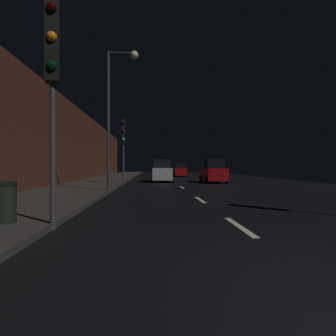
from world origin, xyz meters
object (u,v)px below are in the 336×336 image
at_px(car_parked_right_far, 213,172).
at_px(car_distant_taillights, 180,170).
at_px(trash_bin_curbside, 4,202).
at_px(traffic_light_far_left, 123,137).
at_px(streetlamp_overhead, 116,100).
at_px(car_approaching_headlights, 162,171).
at_px(traffic_light_near_left, 52,60).

relative_size(car_parked_right_far, car_distant_taillights, 1.05).
bearing_deg(trash_bin_curbside, car_parked_right_far, 64.02).
bearing_deg(car_distant_taillights, car_parked_right_far, -174.22).
relative_size(traffic_light_far_left, trash_bin_curbside, 5.46).
bearing_deg(streetlamp_overhead, car_parked_right_far, 51.57).
bearing_deg(car_approaching_headlights, traffic_light_near_left, -9.07).
bearing_deg(trash_bin_curbside, traffic_light_near_left, -8.95).
height_order(traffic_light_near_left, streetlamp_overhead, streetlamp_overhead).
xyz_separation_m(traffic_light_far_left, car_distant_taillights, (6.10, 17.88, -2.81)).
distance_m(traffic_light_near_left, streetlamp_overhead, 9.15).
bearing_deg(streetlamp_overhead, trash_bin_curbside, -99.47).
bearing_deg(trash_bin_curbside, car_approaching_headlights, 77.66).
relative_size(streetlamp_overhead, car_approaching_headlights, 1.84).
bearing_deg(car_parked_right_far, trash_bin_curbside, 154.02).
distance_m(traffic_light_far_left, car_distant_taillights, 19.10).
bearing_deg(car_distant_taillights, traffic_light_far_left, 161.15).
relative_size(car_approaching_headlights, car_parked_right_far, 1.02).
bearing_deg(traffic_light_near_left, streetlamp_overhead, 163.84).
bearing_deg(traffic_light_far_left, trash_bin_curbside, -9.38).
bearing_deg(car_distant_taillights, streetlamp_overhead, 166.34).
height_order(trash_bin_curbside, car_distant_taillights, car_distant_taillights).
distance_m(car_approaching_headlights, car_parked_right_far, 4.81).
xyz_separation_m(trash_bin_curbside, car_distant_taillights, (7.35, 33.02, 0.28)).
xyz_separation_m(traffic_light_far_left, car_approaching_headlights, (3.10, 4.72, -2.74)).
xyz_separation_m(traffic_light_near_left, car_approaching_headlights, (3.20, 20.04, -2.86)).
xyz_separation_m(streetlamp_overhead, trash_bin_curbside, (-1.48, -8.88, -4.44)).
bearing_deg(traffic_light_far_left, car_parked_right_far, 107.01).
distance_m(trash_bin_curbside, car_approaching_headlights, 20.33).
relative_size(traffic_light_far_left, streetlamp_overhead, 0.66).
bearing_deg(car_parked_right_far, car_distant_taillights, 5.78).
xyz_separation_m(car_approaching_headlights, car_parked_right_far, (4.51, -1.69, -0.02)).
height_order(traffic_light_near_left, traffic_light_far_left, traffic_light_near_left).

